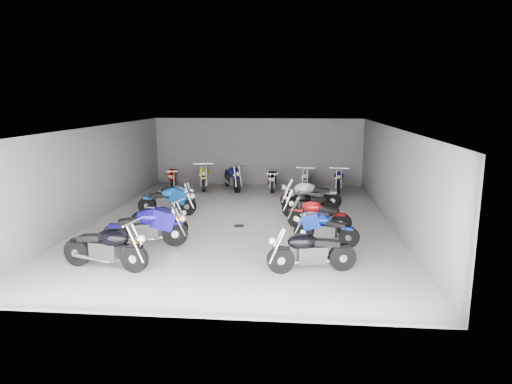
{
  "coord_description": "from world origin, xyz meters",
  "views": [
    {
      "loc": [
        1.84,
        -14.91,
        4.12
      ],
      "look_at": [
        0.49,
        0.25,
        1.0
      ],
      "focal_mm": 32.0,
      "sensor_mm": 36.0,
      "label": 1
    }
  ],
  "objects_px": {
    "drain_grate": "(239,226)",
    "motorcycle_back_f": "(339,180)",
    "motorcycle_left_e": "(168,201)",
    "motorcycle_right_c": "(325,229)",
    "motorcycle_back_c": "(232,177)",
    "motorcycle_back_a": "(174,178)",
    "motorcycle_back_e": "(306,179)",
    "motorcycle_left_c": "(159,219)",
    "motorcycle_left_a": "(106,247)",
    "motorcycle_right_f": "(310,195)",
    "motorcycle_back_b": "(204,177)",
    "motorcycle_left_f": "(175,195)",
    "motorcycle_back_d": "(273,180)",
    "motorcycle_right_a": "(311,251)",
    "motorcycle_left_b": "(146,228)",
    "motorcycle_right_d": "(318,215)",
    "motorcycle_right_e": "(308,204)"
  },
  "relations": [
    {
      "from": "motorcycle_right_a",
      "to": "motorcycle_back_a",
      "type": "distance_m",
      "value": 11.92
    },
    {
      "from": "motorcycle_left_c",
      "to": "motorcycle_back_b",
      "type": "xyz_separation_m",
      "value": [
        -0.08,
        7.36,
        0.07
      ]
    },
    {
      "from": "motorcycle_right_f",
      "to": "motorcycle_back_e",
      "type": "distance_m",
      "value": 3.82
    },
    {
      "from": "motorcycle_right_d",
      "to": "motorcycle_back_e",
      "type": "height_order",
      "value": "motorcycle_right_d"
    },
    {
      "from": "motorcycle_left_e",
      "to": "motorcycle_back_c",
      "type": "bearing_deg",
      "value": 160.56
    },
    {
      "from": "motorcycle_left_e",
      "to": "motorcycle_left_f",
      "type": "height_order",
      "value": "motorcycle_left_e"
    },
    {
      "from": "motorcycle_left_f",
      "to": "motorcycle_back_d",
      "type": "relative_size",
      "value": 0.91
    },
    {
      "from": "motorcycle_back_f",
      "to": "motorcycle_right_d",
      "type": "bearing_deg",
      "value": 84.32
    },
    {
      "from": "motorcycle_left_b",
      "to": "motorcycle_right_e",
      "type": "relative_size",
      "value": 1.21
    },
    {
      "from": "motorcycle_left_a",
      "to": "motorcycle_back_a",
      "type": "height_order",
      "value": "motorcycle_left_a"
    },
    {
      "from": "motorcycle_left_f",
      "to": "drain_grate",
      "type": "bearing_deg",
      "value": 70.33
    },
    {
      "from": "motorcycle_left_a",
      "to": "motorcycle_left_e",
      "type": "height_order",
      "value": "motorcycle_left_a"
    },
    {
      "from": "motorcycle_back_e",
      "to": "motorcycle_back_a",
      "type": "bearing_deg",
      "value": 4.75
    },
    {
      "from": "drain_grate",
      "to": "motorcycle_back_f",
      "type": "distance_m",
      "value": 7.2
    },
    {
      "from": "motorcycle_back_b",
      "to": "motorcycle_left_b",
      "type": "bearing_deg",
      "value": 80.6
    },
    {
      "from": "motorcycle_left_c",
      "to": "motorcycle_left_f",
      "type": "height_order",
      "value": "motorcycle_left_c"
    },
    {
      "from": "motorcycle_left_a",
      "to": "motorcycle_back_e",
      "type": "bearing_deg",
      "value": 165.19
    },
    {
      "from": "motorcycle_right_c",
      "to": "motorcycle_left_b",
      "type": "bearing_deg",
      "value": 117.19
    },
    {
      "from": "motorcycle_left_a",
      "to": "motorcycle_left_e",
      "type": "distance_m",
      "value": 5.38
    },
    {
      "from": "motorcycle_left_b",
      "to": "motorcycle_back_f",
      "type": "relative_size",
      "value": 1.09
    },
    {
      "from": "drain_grate",
      "to": "motorcycle_right_c",
      "type": "relative_size",
      "value": 0.17
    },
    {
      "from": "motorcycle_back_b",
      "to": "motorcycle_back_a",
      "type": "bearing_deg",
      "value": -14.71
    },
    {
      "from": "motorcycle_left_b",
      "to": "motorcycle_right_f",
      "type": "relative_size",
      "value": 1.01
    },
    {
      "from": "motorcycle_left_e",
      "to": "motorcycle_back_d",
      "type": "distance_m",
      "value": 6.01
    },
    {
      "from": "motorcycle_right_a",
      "to": "drain_grate",
      "type": "bearing_deg",
      "value": 17.86
    },
    {
      "from": "motorcycle_left_f",
      "to": "motorcycle_back_b",
      "type": "height_order",
      "value": "motorcycle_back_b"
    },
    {
      "from": "motorcycle_left_e",
      "to": "motorcycle_right_c",
      "type": "distance_m",
      "value": 6.19
    },
    {
      "from": "drain_grate",
      "to": "motorcycle_back_f",
      "type": "height_order",
      "value": "motorcycle_back_f"
    },
    {
      "from": "motorcycle_right_c",
      "to": "motorcycle_back_a",
      "type": "xyz_separation_m",
      "value": [
        -6.6,
        8.03,
        0.01
      ]
    },
    {
      "from": "motorcycle_left_a",
      "to": "motorcycle_right_d",
      "type": "relative_size",
      "value": 1.13
    },
    {
      "from": "drain_grate",
      "to": "motorcycle_back_d",
      "type": "bearing_deg",
      "value": 82.51
    },
    {
      "from": "motorcycle_back_e",
      "to": "motorcycle_back_f",
      "type": "bearing_deg",
      "value": 179.06
    },
    {
      "from": "motorcycle_right_e",
      "to": "motorcycle_left_b",
      "type": "bearing_deg",
      "value": 121.25
    },
    {
      "from": "motorcycle_left_f",
      "to": "motorcycle_back_f",
      "type": "relative_size",
      "value": 0.82
    },
    {
      "from": "motorcycle_right_a",
      "to": "motorcycle_back_c",
      "type": "height_order",
      "value": "motorcycle_back_c"
    },
    {
      "from": "motorcycle_left_c",
      "to": "motorcycle_back_e",
      "type": "xyz_separation_m",
      "value": [
        4.65,
        7.43,
        0.01
      ]
    },
    {
      "from": "motorcycle_back_c",
      "to": "drain_grate",
      "type": "bearing_deg",
      "value": 77.47
    },
    {
      "from": "motorcycle_left_c",
      "to": "motorcycle_back_c",
      "type": "bearing_deg",
      "value": -172.61
    },
    {
      "from": "motorcycle_back_c",
      "to": "motorcycle_back_a",
      "type": "bearing_deg",
      "value": -27.31
    },
    {
      "from": "drain_grate",
      "to": "motorcycle_left_f",
      "type": "distance_m",
      "value": 3.88
    },
    {
      "from": "drain_grate",
      "to": "motorcycle_back_f",
      "type": "xyz_separation_m",
      "value": [
        3.77,
        6.12,
        0.51
      ]
    },
    {
      "from": "motorcycle_left_a",
      "to": "motorcycle_right_a",
      "type": "relative_size",
      "value": 1.06
    },
    {
      "from": "motorcycle_left_f",
      "to": "motorcycle_right_c",
      "type": "height_order",
      "value": "motorcycle_right_c"
    },
    {
      "from": "motorcycle_back_f",
      "to": "motorcycle_back_a",
      "type": "bearing_deg",
      "value": 3.46
    },
    {
      "from": "motorcycle_left_b",
      "to": "motorcycle_right_c",
      "type": "xyz_separation_m",
      "value": [
        5.02,
        0.72,
        -0.11
      ]
    },
    {
      "from": "motorcycle_back_b",
      "to": "motorcycle_right_f",
      "type": "bearing_deg",
      "value": 131.99
    },
    {
      "from": "motorcycle_right_f",
      "to": "motorcycle_back_d",
      "type": "relative_size",
      "value": 1.2
    },
    {
      "from": "motorcycle_left_c",
      "to": "motorcycle_left_a",
      "type": "bearing_deg",
      "value": 9.09
    },
    {
      "from": "motorcycle_left_e",
      "to": "motorcycle_back_f",
      "type": "relative_size",
      "value": 0.99
    },
    {
      "from": "motorcycle_left_a",
      "to": "motorcycle_back_e",
      "type": "xyz_separation_m",
      "value": [
        5.08,
        10.42,
        -0.05
      ]
    }
  ]
}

